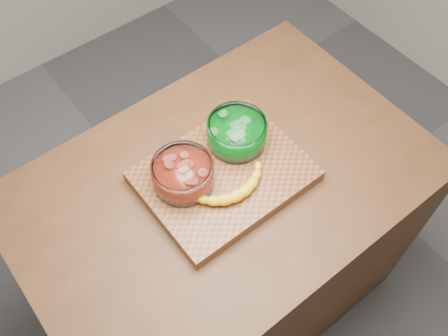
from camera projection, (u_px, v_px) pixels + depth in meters
ground at (224, 290)px, 2.17m from camera, size 3.50×3.50×0.00m
counter at (224, 246)px, 1.80m from camera, size 1.20×0.80×0.90m
cutting_board at (224, 176)px, 1.41m from camera, size 0.45×0.35×0.04m
bowl_red at (183, 174)px, 1.34m from camera, size 0.17×0.17×0.08m
bowl_green at (237, 133)px, 1.42m from camera, size 0.17×0.17×0.08m
banana at (231, 185)px, 1.35m from camera, size 0.26×0.13×0.04m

